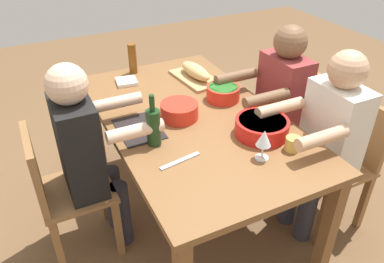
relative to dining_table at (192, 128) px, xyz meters
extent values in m
plane|color=brown|center=(0.00, 0.00, -0.66)|extent=(8.00, 8.00, 0.00)
cube|color=brown|center=(0.00, 0.00, 0.06)|extent=(1.71, 0.99, 0.04)
cube|color=brown|center=(-0.80, -0.44, -0.31)|extent=(0.07, 0.07, 0.70)
cube|color=brown|center=(-0.80, 0.44, -0.31)|extent=(0.07, 0.07, 0.70)
cube|color=brown|center=(0.80, 0.44, -0.31)|extent=(0.07, 0.07, 0.70)
cube|color=olive|center=(0.00, -0.74, -0.22)|extent=(0.40, 0.40, 0.03)
cube|color=olive|center=(0.00, -0.92, -0.01)|extent=(0.38, 0.04, 0.40)
cube|color=olive|center=(-0.17, -0.57, -0.45)|extent=(0.04, 0.04, 0.42)
cube|color=olive|center=(0.17, -0.57, -0.45)|extent=(0.04, 0.04, 0.42)
cube|color=olive|center=(-0.17, -0.91, -0.45)|extent=(0.04, 0.04, 0.42)
cube|color=olive|center=(0.17, -0.91, -0.45)|extent=(0.04, 0.04, 0.42)
cylinder|color=#2D2D38|center=(-0.08, -0.52, -0.43)|extent=(0.11, 0.11, 0.45)
cylinder|color=#2D2D38|center=(0.08, -0.52, -0.43)|extent=(0.11, 0.11, 0.45)
cube|color=black|center=(0.00, -0.68, 0.07)|extent=(0.34, 0.20, 0.55)
cylinder|color=beige|center=(-0.17, -0.41, 0.19)|extent=(0.07, 0.30, 0.07)
cylinder|color=beige|center=(0.17, -0.41, 0.19)|extent=(0.07, 0.30, 0.07)
sphere|color=beige|center=(0.00, -0.68, 0.44)|extent=(0.21, 0.21, 0.21)
cube|color=olive|center=(0.00, 0.74, -0.22)|extent=(0.40, 0.40, 0.03)
cube|color=olive|center=(0.00, 0.92, -0.01)|extent=(0.38, 0.04, 0.40)
cube|color=olive|center=(0.17, 0.57, -0.45)|extent=(0.04, 0.04, 0.42)
cube|color=olive|center=(-0.17, 0.57, -0.45)|extent=(0.04, 0.04, 0.42)
cube|color=olive|center=(0.17, 0.91, -0.45)|extent=(0.04, 0.04, 0.42)
cube|color=olive|center=(-0.17, 0.91, -0.45)|extent=(0.04, 0.04, 0.42)
cylinder|color=#2D2D38|center=(0.08, 0.52, -0.43)|extent=(0.11, 0.11, 0.45)
cylinder|color=#2D2D38|center=(-0.08, 0.52, -0.43)|extent=(0.11, 0.11, 0.45)
cube|color=maroon|center=(0.00, 0.68, 0.07)|extent=(0.34, 0.20, 0.55)
cylinder|color=brown|center=(0.17, 0.41, 0.19)|extent=(0.07, 0.30, 0.07)
cylinder|color=brown|center=(-0.17, 0.41, 0.19)|extent=(0.07, 0.30, 0.07)
sphere|color=brown|center=(0.00, 0.68, 0.44)|extent=(0.21, 0.21, 0.21)
cube|color=olive|center=(0.47, 0.74, -0.22)|extent=(0.40, 0.40, 0.03)
cube|color=olive|center=(0.47, 0.92, -0.01)|extent=(0.38, 0.04, 0.40)
cube|color=olive|center=(0.64, 0.57, -0.45)|extent=(0.04, 0.04, 0.42)
cube|color=olive|center=(0.30, 0.57, -0.45)|extent=(0.04, 0.04, 0.42)
cube|color=olive|center=(0.64, 0.91, -0.45)|extent=(0.04, 0.04, 0.42)
cube|color=olive|center=(0.30, 0.91, -0.45)|extent=(0.04, 0.04, 0.42)
cylinder|color=#2D2D38|center=(0.55, 0.52, -0.43)|extent=(0.11, 0.11, 0.45)
cylinder|color=#2D2D38|center=(0.39, 0.52, -0.43)|extent=(0.11, 0.11, 0.45)
cube|color=white|center=(0.47, 0.68, 0.07)|extent=(0.34, 0.20, 0.55)
cylinder|color=tan|center=(0.64, 0.41, 0.19)|extent=(0.07, 0.30, 0.07)
cylinder|color=tan|center=(0.30, 0.41, 0.19)|extent=(0.07, 0.30, 0.07)
sphere|color=tan|center=(0.47, 0.68, 0.44)|extent=(0.21, 0.21, 0.21)
cylinder|color=red|center=(-0.01, -0.08, 0.13)|extent=(0.22, 0.22, 0.09)
cylinder|color=beige|center=(-0.01, -0.08, 0.16)|extent=(0.20, 0.20, 0.03)
cylinder|color=red|center=(-0.10, 0.27, 0.13)|extent=(0.21, 0.21, 0.09)
cylinder|color=#2D7028|center=(-0.10, 0.27, 0.16)|extent=(0.19, 0.19, 0.03)
cylinder|color=red|center=(0.35, 0.26, 0.13)|extent=(0.30, 0.30, 0.09)
cylinder|color=#669E33|center=(0.35, 0.26, 0.16)|extent=(0.26, 0.26, 0.03)
cube|color=tan|center=(-0.45, 0.25, 0.09)|extent=(0.42, 0.26, 0.02)
ellipsoid|color=tan|center=(-0.45, 0.25, 0.15)|extent=(0.33, 0.14, 0.09)
cylinder|color=#193819|center=(0.17, -0.31, 0.18)|extent=(0.08, 0.08, 0.20)
cylinder|color=#193819|center=(0.17, -0.31, 0.33)|extent=(0.03, 0.03, 0.09)
cylinder|color=brown|center=(-0.76, -0.11, 0.19)|extent=(0.06, 0.06, 0.22)
cylinder|color=silver|center=(0.53, 0.13, 0.09)|extent=(0.07, 0.07, 0.01)
cylinder|color=silver|center=(0.53, 0.13, 0.13)|extent=(0.01, 0.01, 0.07)
cone|color=silver|center=(0.53, 0.13, 0.21)|extent=(0.08, 0.08, 0.08)
cube|color=black|center=(0.00, -0.34, 0.09)|extent=(0.32, 0.23, 0.01)
cube|color=silver|center=(0.14, 0.34, 0.09)|extent=(0.02, 0.17, 0.01)
cylinder|color=gold|center=(0.54, 0.31, 0.12)|extent=(0.08, 0.08, 0.08)
cube|color=silver|center=(0.38, -0.25, 0.09)|extent=(0.06, 0.23, 0.01)
cube|color=white|center=(-0.61, -0.21, 0.09)|extent=(0.16, 0.16, 0.02)
camera|label=1|loc=(1.76, -0.86, 1.24)|focal=35.48mm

